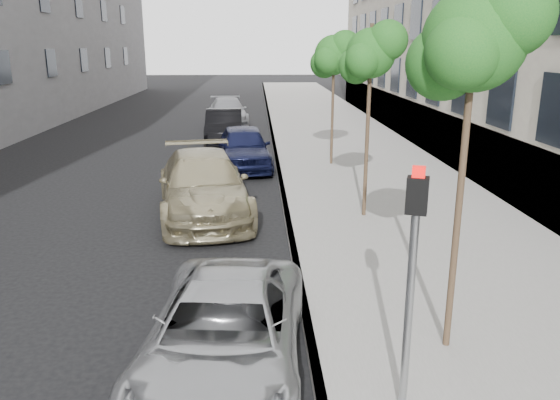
{
  "coord_description": "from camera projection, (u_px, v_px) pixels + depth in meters",
  "views": [
    {
      "loc": [
        0.38,
        -5.7,
        4.5
      ],
      "look_at": [
        0.83,
        4.77,
        1.5
      ],
      "focal_mm": 35.0,
      "sensor_mm": 36.0,
      "label": 1
    }
  ],
  "objects": [
    {
      "name": "sedan_rear",
      "position": [
        228.0,
        112.0,
        31.4
      ],
      "size": [
        2.65,
        5.39,
        1.51
      ],
      "primitive_type": "imported",
      "rotation": [
        0.0,
        0.0,
        0.11
      ],
      "color": "gray",
      "rests_on": "ground"
    },
    {
      "name": "signal_pole",
      "position": [
        412.0,
        264.0,
        6.28
      ],
      "size": [
        0.29,
        0.25,
        3.07
      ],
      "rotation": [
        0.0,
        0.0,
        -0.34
      ],
      "color": "#939699",
      "rests_on": "sidewalk"
    },
    {
      "name": "tree_far",
      "position": [
        335.0,
        55.0,
        19.62
      ],
      "size": [
        1.75,
        1.55,
        4.85
      ],
      "color": "#38281C",
      "rests_on": "sidewalk"
    },
    {
      "name": "tree_mid",
      "position": [
        372.0,
        54.0,
        13.34
      ],
      "size": [
        1.59,
        1.39,
        4.93
      ],
      "color": "#38281C",
      "rests_on": "sidewalk"
    },
    {
      "name": "sidewalk",
      "position": [
        328.0,
        128.0,
        29.9
      ],
      "size": [
        6.4,
        72.0,
        0.14
      ],
      "primitive_type": "cube",
      "color": "gray",
      "rests_on": "ground"
    },
    {
      "name": "sedan_black",
      "position": [
        224.0,
        127.0,
        25.48
      ],
      "size": [
        1.82,
        4.8,
        1.56
      ],
      "primitive_type": "imported",
      "rotation": [
        0.0,
        0.0,
        0.04
      ],
      "color": "black",
      "rests_on": "ground"
    },
    {
      "name": "tree_near",
      "position": [
        476.0,
        40.0,
        7.02
      ],
      "size": [
        1.69,
        1.49,
        5.25
      ],
      "color": "#38281C",
      "rests_on": "sidewalk"
    },
    {
      "name": "curb",
      "position": [
        271.0,
        128.0,
        29.77
      ],
      "size": [
        0.15,
        72.0,
        0.14
      ],
      "primitive_type": "cube",
      "color": "#9E9B93",
      "rests_on": "ground"
    },
    {
      "name": "sedan_blue",
      "position": [
        244.0,
        147.0,
        20.39
      ],
      "size": [
        2.27,
        4.79,
        1.58
      ],
      "primitive_type": "imported",
      "rotation": [
        0.0,
        0.0,
        0.09
      ],
      "color": "black",
      "rests_on": "ground"
    },
    {
      "name": "suv",
      "position": [
        203.0,
        185.0,
        14.8
      ],
      "size": [
        3.18,
        5.99,
        1.65
      ],
      "primitive_type": "imported",
      "rotation": [
        0.0,
        0.0,
        0.16
      ],
      "color": "tan",
      "rests_on": "ground"
    },
    {
      "name": "minivan",
      "position": [
        224.0,
        334.0,
        7.52
      ],
      "size": [
        2.54,
        4.81,
        1.29
      ],
      "primitive_type": "imported",
      "rotation": [
        0.0,
        0.0,
        -0.09
      ],
      "color": "#A7A9AC",
      "rests_on": "ground"
    }
  ]
}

